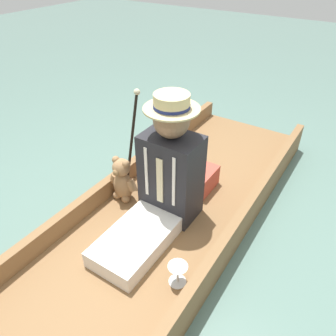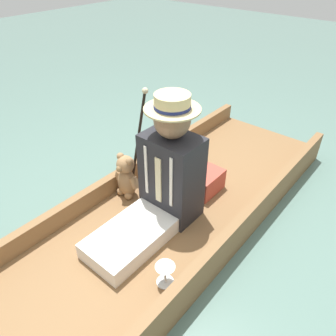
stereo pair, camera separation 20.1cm
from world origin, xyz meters
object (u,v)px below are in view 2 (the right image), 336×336
Objects in this scene: teddy_bear at (126,177)px; walking_cane at (139,131)px; wine_glass at (165,271)px; seated_person at (163,180)px.

walking_cane is at bearing -77.16° from teddy_bear.
wine_glass is (-0.70, 0.39, -0.06)m from teddy_bear.
wine_glass is 1.01m from walking_cane.
wine_glass is at bearing 141.27° from walking_cane.
seated_person is 0.55m from wine_glass.
teddy_bear is (0.36, -0.02, -0.16)m from seated_person.
seated_person is 1.17× the size of walking_cane.
seated_person reaches higher than wine_glass.
walking_cane reaches higher than teddy_bear.
walking_cane is at bearing -37.78° from seated_person.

